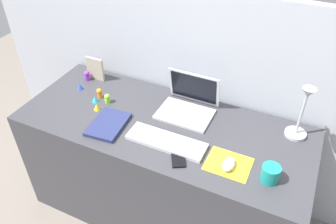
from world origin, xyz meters
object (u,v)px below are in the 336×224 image
desk_lamp (301,114)px  toy_figurine_lime (107,98)px  cell_phone (178,158)px  toy_figurine_cyan (95,99)px  laptop (189,102)px  toy_figurine_yellow (97,107)px  coffee_mug (270,174)px  picture_frame (95,69)px  toy_figurine_blue (80,86)px  keyboard (166,141)px  notebook_pad (108,124)px  toy_figurine_purple (87,75)px  mouse (229,164)px  toy_figurine_orange (99,93)px

desk_lamp → toy_figurine_lime: (-1.04, -0.15, -0.13)m
cell_phone → toy_figurine_cyan: (-0.63, 0.21, 0.01)m
desk_lamp → toy_figurine_cyan: (-1.11, -0.18, -0.14)m
laptop → toy_figurine_yellow: bearing=-154.8°
desk_lamp → coffee_mug: bearing=-99.8°
laptop → coffee_mug: (0.53, -0.32, -0.01)m
picture_frame → toy_figurine_blue: picture_frame is taller
keyboard → notebook_pad: size_ratio=1.71×
toy_figurine_blue → toy_figurine_cyan: bearing=-23.6°
keyboard → toy_figurine_purple: size_ratio=6.49×
picture_frame → toy_figurine_yellow: size_ratio=3.79×
notebook_pad → toy_figurine_blue: bearing=142.3°
notebook_pad → picture_frame: (-0.33, 0.36, 0.06)m
keyboard → picture_frame: 0.76m
coffee_mug → toy_figurine_lime: bearing=169.3°
desk_lamp → toy_figurine_cyan: desk_lamp is taller
mouse → cell_phone: mouse is taller
picture_frame → mouse: bearing=-20.6°
toy_figurine_cyan → toy_figurine_purple: bearing=135.8°
desk_lamp → toy_figurine_orange: 1.13m
toy_figurine_cyan → keyboard: bearing=-14.6°
mouse → cell_phone: (-0.24, -0.05, -0.02)m
coffee_mug → toy_figurine_lime: 1.00m
desk_lamp → toy_figurine_orange: (-1.11, -0.13, -0.12)m
keyboard → mouse: (0.34, -0.03, 0.01)m
cell_phone → desk_lamp: desk_lamp is taller
toy_figurine_lime → desk_lamp: bearing=8.2°
picture_frame → toy_figurine_cyan: bearing=-56.9°
cell_phone → toy_figurine_cyan: size_ratio=3.25×
laptop → toy_figurine_blue: size_ratio=7.47×
toy_figurine_cyan → laptop: bearing=17.3°
laptop → toy_figurine_cyan: laptop is taller
toy_figurine_orange → toy_figurine_yellow: size_ratio=1.56×
toy_figurine_orange → toy_figurine_blue: size_ratio=1.54×
cell_phone → mouse: bearing=-17.5°
mouse → desk_lamp: (0.25, 0.34, 0.14)m
coffee_mug → toy_figurine_yellow: coffee_mug is taller
picture_frame → cell_phone: bearing=-28.9°
laptop → toy_figurine_orange: (-0.53, -0.11, -0.02)m
toy_figurine_lime → toy_figurine_yellow: toy_figurine_lime is taller
picture_frame → toy_figurine_purple: size_ratio=2.37×
notebook_pad → coffee_mug: bearing=-5.9°
cell_phone → toy_figurine_yellow: 0.60m
mouse → desk_lamp: 0.44m
mouse → toy_figurine_orange: bearing=166.1°
toy_figurine_cyan → notebook_pad: bearing=-38.5°
notebook_pad → mouse: bearing=-6.5°
keyboard → mouse: 0.34m
laptop → cell_phone: size_ratio=2.34×
toy_figurine_purple → toy_figurine_yellow: 0.34m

